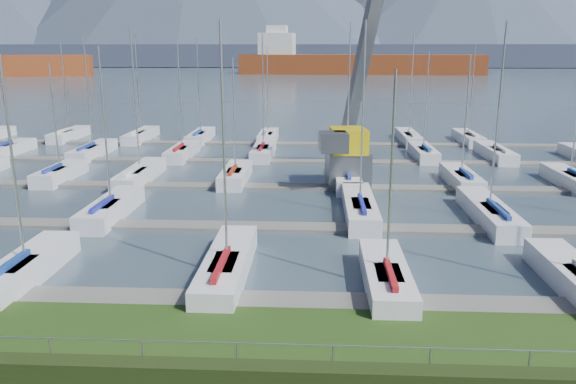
{
  "coord_description": "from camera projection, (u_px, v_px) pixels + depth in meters",
  "views": [
    {
      "loc": [
        1.41,
        -15.66,
        10.13
      ],
      "look_at": [
        0.0,
        12.0,
        3.0
      ],
      "focal_mm": 35.0,
      "sensor_mm": 36.0,
      "label": 1
    }
  ],
  "objects": [
    {
      "name": "water",
      "position": [
        314.0,
        70.0,
        269.31
      ],
      "size": [
        800.0,
        540.0,
        0.2
      ],
      "primitive_type": "cube",
      "color": "#40515E"
    },
    {
      "name": "hedge",
      "position": [
        268.0,
        375.0,
        17.27
      ],
      "size": [
        80.0,
        0.7,
        0.7
      ],
      "primitive_type": "cube",
      "color": "#212F11",
      "rests_on": "grass"
    },
    {
      "name": "fence",
      "position": [
        268.0,
        344.0,
        17.44
      ],
      "size": [
        80.0,
        0.04,
        0.04
      ],
      "primitive_type": "cylinder",
      "rotation": [
        0.0,
        1.57,
        0.0
      ],
      "color": "#919599",
      "rests_on": "grass"
    },
    {
      "name": "foothill",
      "position": [
        315.0,
        55.0,
        335.41
      ],
      "size": [
        900.0,
        80.0,
        12.0
      ],
      "primitive_type": "cube",
      "color": "#3C4458",
      "rests_on": "water"
    },
    {
      "name": "docks",
      "position": [
        297.0,
        187.0,
        42.94
      ],
      "size": [
        90.0,
        41.6,
        0.25
      ],
      "color": "gray",
      "rests_on": "water"
    },
    {
      "name": "crane",
      "position": [
        354.0,
        112.0,
        43.32
      ],
      "size": [
        6.07,
        13.23,
        22.35
      ],
      "rotation": [
        0.0,
        0.0,
        0.09
      ],
      "color": "#5A5D62",
      "rests_on": "water"
    },
    {
      "name": "cargo_ship_mid",
      "position": [
        349.0,
        64.0,
        230.03
      ],
      "size": [
        98.71,
        23.85,
        21.5
      ],
      "rotation": [
        0.0,
        0.0,
        -0.06
      ],
      "color": "brown",
      "rests_on": "water"
    },
    {
      "name": "sailboat_fleet",
      "position": [
        274.0,
        111.0,
        43.86
      ],
      "size": [
        75.94,
        49.1,
        12.52
      ],
      "color": "navy",
      "rests_on": "water"
    }
  ]
}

